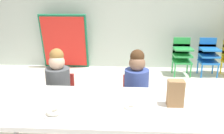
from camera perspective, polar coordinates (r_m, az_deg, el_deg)
name	(u,v)px	position (r m, az deg, el deg)	size (l,w,h in m)	color
ground_plane	(116,131)	(2.90, 0.87, -14.41)	(5.54, 4.91, 0.02)	silver
back_wall	(121,4)	(4.93, 2.14, 14.17)	(5.54, 0.10, 2.48)	#B2C1B7
craft_table	(108,109)	(2.11, -1.00, -9.67)	(2.12, 0.79, 0.60)	white
seated_child_near_camera	(58,82)	(2.77, -12.21, -3.32)	(0.32, 0.32, 0.92)	red
seated_child_middle_seat	(136,83)	(2.68, 5.63, -3.73)	(0.32, 0.31, 0.92)	red
kid_chair_green_stack	(182,54)	(4.70, 15.76, 2.92)	(0.32, 0.30, 0.68)	green
kid_chair_blue_stack	(208,54)	(4.83, 21.23, 2.76)	(0.32, 0.30, 0.68)	blue
folded_activity_table	(64,42)	(4.96, -10.84, 5.69)	(0.90, 0.29, 1.09)	#19724C
paper_bag_brown	(175,93)	(2.09, 14.35, -5.84)	(0.13, 0.09, 0.22)	#9E754C
paper_plate_near_edge	(54,114)	(1.98, -13.13, -10.48)	(0.18, 0.18, 0.01)	white
paper_plate_center_table	(126,113)	(1.95, 3.14, -10.47)	(0.18, 0.18, 0.01)	white
donut_powdered_on_plate	(54,112)	(1.97, -13.17, -9.91)	(0.12, 0.12, 0.04)	white
donut_powdered_loose	(130,107)	(2.02, 4.26, -9.16)	(0.10, 0.10, 0.03)	white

